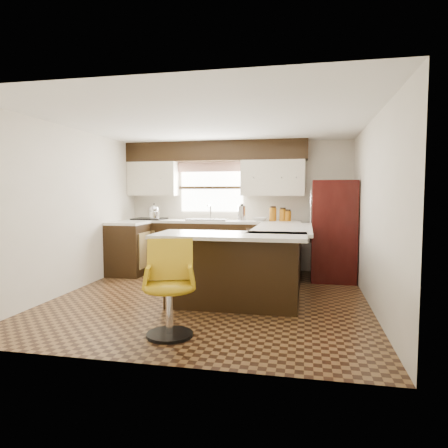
% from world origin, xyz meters
% --- Properties ---
extents(floor, '(4.40, 4.40, 0.00)m').
position_xyz_m(floor, '(0.00, 0.00, 0.00)').
color(floor, '#49301A').
rests_on(floor, ground).
extents(ceiling, '(4.40, 4.40, 0.00)m').
position_xyz_m(ceiling, '(0.00, 0.00, 2.40)').
color(ceiling, silver).
rests_on(ceiling, wall_back).
extents(wall_back, '(4.40, 0.00, 4.40)m').
position_xyz_m(wall_back, '(0.00, 2.20, 1.20)').
color(wall_back, beige).
rests_on(wall_back, floor).
extents(wall_front, '(4.40, 0.00, 4.40)m').
position_xyz_m(wall_front, '(0.00, -2.20, 1.20)').
color(wall_front, beige).
rests_on(wall_front, floor).
extents(wall_left, '(0.00, 4.40, 4.40)m').
position_xyz_m(wall_left, '(-2.10, 0.00, 1.20)').
color(wall_left, beige).
rests_on(wall_left, floor).
extents(wall_right, '(0.00, 4.40, 4.40)m').
position_xyz_m(wall_right, '(2.10, 0.00, 1.20)').
color(wall_right, beige).
rests_on(wall_right, floor).
extents(base_cab_back, '(3.30, 0.60, 0.90)m').
position_xyz_m(base_cab_back, '(-0.45, 1.90, 0.45)').
color(base_cab_back, black).
rests_on(base_cab_back, floor).
extents(base_cab_left, '(0.60, 0.70, 0.90)m').
position_xyz_m(base_cab_left, '(-1.80, 1.25, 0.45)').
color(base_cab_left, black).
rests_on(base_cab_left, floor).
extents(counter_back, '(3.30, 0.60, 0.04)m').
position_xyz_m(counter_back, '(-0.45, 1.90, 0.92)').
color(counter_back, silver).
rests_on(counter_back, base_cab_back).
extents(counter_left, '(0.60, 0.70, 0.04)m').
position_xyz_m(counter_left, '(-1.80, 1.25, 0.92)').
color(counter_left, silver).
rests_on(counter_left, base_cab_left).
extents(soffit, '(3.40, 0.35, 0.36)m').
position_xyz_m(soffit, '(-0.40, 2.03, 2.22)').
color(soffit, black).
rests_on(soffit, wall_back).
extents(upper_cab_left, '(0.94, 0.35, 0.64)m').
position_xyz_m(upper_cab_left, '(-1.62, 2.03, 1.72)').
color(upper_cab_left, beige).
rests_on(upper_cab_left, wall_back).
extents(upper_cab_right, '(1.14, 0.35, 0.64)m').
position_xyz_m(upper_cab_right, '(0.68, 2.03, 1.72)').
color(upper_cab_right, beige).
rests_on(upper_cab_right, wall_back).
extents(window_pane, '(1.20, 0.02, 0.90)m').
position_xyz_m(window_pane, '(-0.50, 2.18, 1.55)').
color(window_pane, white).
rests_on(window_pane, wall_back).
extents(valance, '(1.30, 0.06, 0.18)m').
position_xyz_m(valance, '(-0.50, 2.14, 1.94)').
color(valance, '#D19B93').
rests_on(valance, wall_back).
extents(sink, '(0.75, 0.45, 0.03)m').
position_xyz_m(sink, '(-0.50, 1.88, 0.96)').
color(sink, '#B2B2B7').
rests_on(sink, counter_back).
extents(dishwasher, '(0.58, 0.03, 0.78)m').
position_xyz_m(dishwasher, '(0.55, 1.61, 0.43)').
color(dishwasher, black).
rests_on(dishwasher, floor).
extents(cooktop, '(0.58, 0.50, 0.02)m').
position_xyz_m(cooktop, '(-1.65, 1.88, 0.96)').
color(cooktop, black).
rests_on(cooktop, counter_back).
extents(peninsula_long, '(0.60, 1.95, 0.90)m').
position_xyz_m(peninsula_long, '(0.90, 0.62, 0.45)').
color(peninsula_long, black).
rests_on(peninsula_long, floor).
extents(peninsula_return, '(1.65, 0.60, 0.90)m').
position_xyz_m(peninsula_return, '(0.38, -0.35, 0.45)').
color(peninsula_return, black).
rests_on(peninsula_return, floor).
extents(counter_pen_long, '(0.84, 1.95, 0.04)m').
position_xyz_m(counter_pen_long, '(0.95, 0.62, 0.92)').
color(counter_pen_long, silver).
rests_on(counter_pen_long, peninsula_long).
extents(counter_pen_return, '(1.89, 0.84, 0.04)m').
position_xyz_m(counter_pen_return, '(0.35, -0.44, 0.92)').
color(counter_pen_return, silver).
rests_on(counter_pen_return, peninsula_return).
extents(refrigerator, '(0.71, 0.68, 1.65)m').
position_xyz_m(refrigerator, '(1.73, 1.49, 0.83)').
color(refrigerator, black).
rests_on(refrigerator, floor).
extents(bar_chair, '(0.64, 0.64, 0.97)m').
position_xyz_m(bar_chair, '(-0.06, -1.53, 0.49)').
color(bar_chair, '#C09913').
rests_on(bar_chair, floor).
extents(kettle, '(0.21, 0.21, 0.28)m').
position_xyz_m(kettle, '(-1.56, 1.88, 1.11)').
color(kettle, silver).
rests_on(kettle, cooktop).
extents(percolator, '(0.15, 0.15, 0.27)m').
position_xyz_m(percolator, '(0.13, 1.90, 1.08)').
color(percolator, silver).
rests_on(percolator, counter_back).
extents(mixing_bowl, '(0.30, 0.30, 0.07)m').
position_xyz_m(mixing_bowl, '(0.46, 1.90, 0.98)').
color(mixing_bowl, white).
rests_on(mixing_bowl, counter_back).
extents(canister_large, '(0.13, 0.13, 0.24)m').
position_xyz_m(canister_large, '(0.69, 1.92, 1.06)').
color(canister_large, '#9E5C10').
rests_on(canister_large, counter_back).
extents(canister_med, '(0.12, 0.12, 0.21)m').
position_xyz_m(canister_med, '(0.87, 1.92, 1.05)').
color(canister_med, '#9E5C10').
rests_on(canister_med, counter_back).
extents(canister_small, '(0.12, 0.12, 0.18)m').
position_xyz_m(canister_small, '(0.96, 1.92, 1.03)').
color(canister_small, '#9E5C10').
rests_on(canister_small, counter_back).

